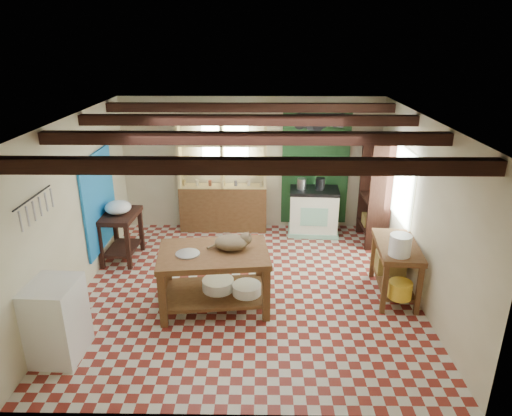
{
  "coord_description": "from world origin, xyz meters",
  "views": [
    {
      "loc": [
        0.21,
        -6.13,
        3.65
      ],
      "look_at": [
        0.12,
        0.3,
        1.22
      ],
      "focal_mm": 32.0,
      "sensor_mm": 36.0,
      "label": 1
    }
  ],
  "objects_px": {
    "white_cabinet": "(57,320)",
    "right_counter": "(395,269)",
    "prep_table": "(121,236)",
    "cat": "(231,242)",
    "work_table": "(214,279)",
    "stove": "(313,211)"
  },
  "relations": [
    {
      "from": "stove",
      "to": "cat",
      "type": "distance_m",
      "value": 2.96
    },
    {
      "from": "prep_table",
      "to": "cat",
      "type": "height_order",
      "value": "cat"
    },
    {
      "from": "stove",
      "to": "right_counter",
      "type": "xyz_separation_m",
      "value": [
        0.96,
        -2.27,
        -0.04
      ]
    },
    {
      "from": "white_cabinet",
      "to": "right_counter",
      "type": "distance_m",
      "value": 4.63
    },
    {
      "from": "work_table",
      "to": "stove",
      "type": "relative_size",
      "value": 1.63
    },
    {
      "from": "white_cabinet",
      "to": "right_counter",
      "type": "relative_size",
      "value": 0.85
    },
    {
      "from": "prep_table",
      "to": "work_table",
      "type": "bearing_deg",
      "value": -37.04
    },
    {
      "from": "white_cabinet",
      "to": "right_counter",
      "type": "bearing_deg",
      "value": 20.97
    },
    {
      "from": "cat",
      "to": "right_counter",
      "type": "bearing_deg",
      "value": -10.19
    },
    {
      "from": "white_cabinet",
      "to": "stove",
      "type": "bearing_deg",
      "value": 49.99
    },
    {
      "from": "cat",
      "to": "stove",
      "type": "bearing_deg",
      "value": 44.04
    },
    {
      "from": "work_table",
      "to": "prep_table",
      "type": "relative_size",
      "value": 1.78
    },
    {
      "from": "right_counter",
      "to": "cat",
      "type": "relative_size",
      "value": 2.46
    },
    {
      "from": "right_counter",
      "to": "cat",
      "type": "bearing_deg",
      "value": -169.01
    },
    {
      "from": "prep_table",
      "to": "white_cabinet",
      "type": "height_order",
      "value": "white_cabinet"
    },
    {
      "from": "prep_table",
      "to": "white_cabinet",
      "type": "xyz_separation_m",
      "value": [
        -0.02,
        -2.56,
        0.06
      ]
    },
    {
      "from": "white_cabinet",
      "to": "cat",
      "type": "bearing_deg",
      "value": 33.29
    },
    {
      "from": "stove",
      "to": "cat",
      "type": "height_order",
      "value": "cat"
    },
    {
      "from": "prep_table",
      "to": "white_cabinet",
      "type": "distance_m",
      "value": 2.56
    },
    {
      "from": "stove",
      "to": "prep_table",
      "type": "relative_size",
      "value": 1.09
    },
    {
      "from": "white_cabinet",
      "to": "cat",
      "type": "distance_m",
      "value": 2.38
    },
    {
      "from": "work_table",
      "to": "white_cabinet",
      "type": "xyz_separation_m",
      "value": [
        -1.76,
        -1.11,
        0.06
      ]
    }
  ]
}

